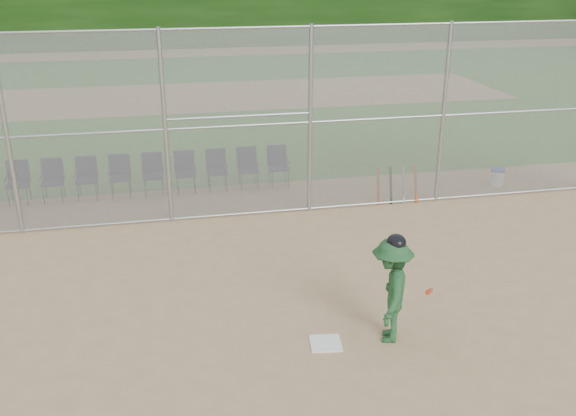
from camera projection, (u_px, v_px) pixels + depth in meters
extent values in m
plane|color=tan|center=(323.00, 338.00, 9.45)|extent=(100.00, 100.00, 0.00)
plane|color=#26651E|center=(209.00, 96.00, 25.85)|extent=(100.00, 100.00, 0.00)
plane|color=tan|center=(209.00, 96.00, 25.85)|extent=(24.00, 24.00, 0.00)
cube|color=gray|center=(263.00, 124.00, 13.27)|extent=(16.00, 0.02, 4.00)
cylinder|color=#9EA3A8|center=(262.00, 27.00, 12.56)|extent=(16.00, 0.05, 0.05)
cube|color=white|center=(326.00, 343.00, 9.30)|extent=(0.50, 0.50, 0.02)
imported|color=#1F4F28|center=(391.00, 290.00, 9.16)|extent=(0.93, 1.17, 1.58)
ellipsoid|color=black|center=(394.00, 242.00, 8.88)|extent=(0.27, 0.30, 0.23)
cylinder|color=red|center=(429.00, 291.00, 8.82)|extent=(0.44, 0.73, 0.43)
cylinder|color=white|center=(497.00, 178.00, 15.67)|extent=(0.32, 0.32, 0.38)
cylinder|color=#273FAC|center=(498.00, 170.00, 15.59)|extent=(0.34, 0.34, 0.05)
cylinder|color=#D84C14|center=(378.00, 186.00, 14.44)|extent=(0.06, 0.22, 0.85)
cylinder|color=black|center=(391.00, 185.00, 14.50)|extent=(0.06, 0.25, 0.84)
cylinder|color=#B2B2B7|center=(403.00, 184.00, 14.56)|extent=(0.06, 0.27, 0.84)
cylinder|color=#D84C14|center=(416.00, 184.00, 14.61)|extent=(0.06, 0.30, 0.83)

